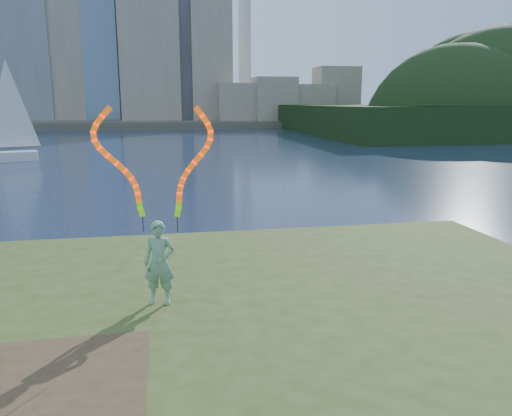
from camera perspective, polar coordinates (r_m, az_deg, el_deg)
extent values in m
plane|color=#192640|center=(10.58, -8.35, -13.49)|extent=(320.00, 320.00, 0.00)
cube|color=#3A4A1A|center=(8.31, -7.62, -19.94)|extent=(20.00, 18.00, 0.30)
cube|color=#3A4A1A|center=(8.44, -7.79, -17.43)|extent=(17.00, 15.00, 0.30)
cube|color=#3A4A1A|center=(8.50, -7.91, -15.30)|extent=(14.00, 12.00, 0.30)
cube|color=#47331E|center=(7.62, -25.15, -18.50)|extent=(3.20, 3.00, 0.02)
cube|color=#474234|center=(104.63, -10.53, 9.72)|extent=(320.00, 40.00, 1.20)
imported|color=#146634|center=(9.51, -10.97, -6.20)|extent=(0.64, 0.49, 1.59)
cylinder|color=black|center=(9.48, -12.78, -1.79)|extent=(0.02, 0.02, 0.30)
cylinder|color=black|center=(9.35, -8.98, -1.82)|extent=(0.02, 0.02, 0.30)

